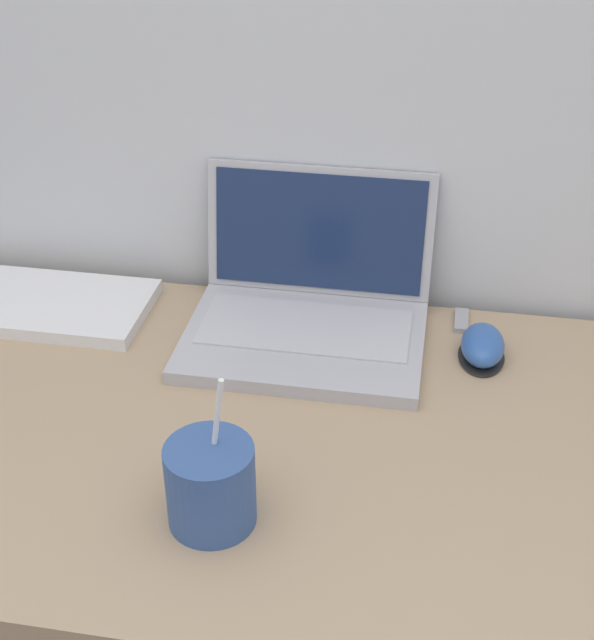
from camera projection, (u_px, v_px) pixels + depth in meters
desk at (301, 631)px, 1.30m from camera, size 1.28×0.66×0.74m
laptop at (309, 305)px, 1.28m from camera, size 0.34×0.28×0.21m
drink_cup at (211, 483)px, 0.95m from camera, size 0.10×0.10×0.19m
computer_mouse at (482, 346)px, 1.23m from camera, size 0.06×0.10×0.04m
external_keyboard at (13, 301)px, 1.35m from camera, size 0.42×0.18×0.02m
usb_stick at (461, 320)px, 1.32m from camera, size 0.02×0.06×0.01m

